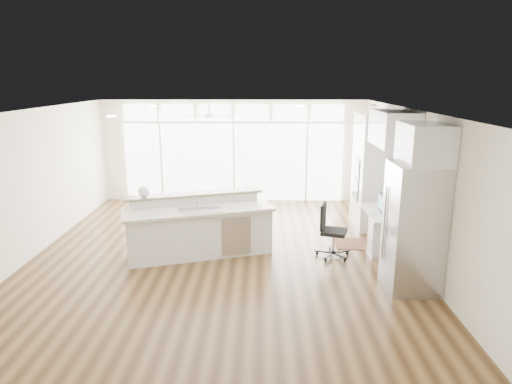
{
  "coord_description": "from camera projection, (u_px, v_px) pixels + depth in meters",
  "views": [
    {
      "loc": [
        0.77,
        -8.09,
        3.24
      ],
      "look_at": [
        0.64,
        0.6,
        1.07
      ],
      "focal_mm": 32.0,
      "sensor_mm": 36.0,
      "label": 1
    }
  ],
  "objects": [
    {
      "name": "ceiling_fan",
      "position": [
        209.0,
        111.0,
        10.77
      ],
      "size": [
        1.16,
        1.16,
        0.32
      ],
      "primitive_type": "cube",
      "color": "white",
      "rests_on": "ceiling"
    },
    {
      "name": "kitchen_island",
      "position": [
        199.0,
        227.0,
        8.49
      ],
      "size": [
        2.94,
        1.82,
        1.09
      ],
      "primitive_type": "cube",
      "rotation": [
        0.0,
        0.0,
        0.31
      ],
      "color": "silver",
      "rests_on": "floor"
    },
    {
      "name": "monitor",
      "position": [
        382.0,
        203.0,
        8.67
      ],
      "size": [
        0.07,
        0.44,
        0.36
      ],
      "primitive_type": "cube",
      "rotation": [
        0.0,
        0.0,
        0.0
      ],
      "color": "black",
      "rests_on": "desk_nook"
    },
    {
      "name": "fishbowl",
      "position": [
        144.0,
        192.0,
        8.44
      ],
      "size": [
        0.25,
        0.25,
        0.21
      ],
      "primitive_type": "sphere",
      "rotation": [
        0.0,
        0.0,
        0.19
      ],
      "color": "silver",
      "rests_on": "kitchen_island"
    },
    {
      "name": "potted_plant",
      "position": [
        375.0,
        109.0,
        9.72
      ],
      "size": [
        0.28,
        0.31,
        0.21
      ],
      "primitive_type": "imported",
      "rotation": [
        0.0,
        0.0,
        -0.13
      ],
      "color": "#29602A",
      "rests_on": "oven_cabinet"
    },
    {
      "name": "rug",
      "position": [
        358.0,
        244.0,
        9.16
      ],
      "size": [
        0.94,
        0.71,
        0.01
      ],
      "primitive_type": "cube",
      "rotation": [
        0.0,
        0.0,
        -0.06
      ],
      "color": "#3B1D12",
      "rests_on": "floor"
    },
    {
      "name": "desk_window",
      "position": [
        406.0,
        171.0,
        8.51
      ],
      "size": [
        0.04,
        0.85,
        0.85
      ],
      "primitive_type": "cube",
      "color": "silver",
      "rests_on": "wall_right"
    },
    {
      "name": "glass_wall",
      "position": [
        234.0,
        162.0,
        12.21
      ],
      "size": [
        5.8,
        0.06,
        2.08
      ],
      "primitive_type": "cube",
      "color": "white",
      "rests_on": "wall_back"
    },
    {
      "name": "oven_cabinet",
      "position": [
        371.0,
        171.0,
        10.05
      ],
      "size": [
        0.64,
        1.2,
        2.5
      ],
      "primitive_type": "cube",
      "color": "silver",
      "rests_on": "floor"
    },
    {
      "name": "wall_front",
      "position": [
        184.0,
        278.0,
        4.44
      ],
      "size": [
        7.0,
        0.04,
        2.7
      ],
      "primitive_type": "cube",
      "color": "white",
      "rests_on": "floor"
    },
    {
      "name": "wall_left",
      "position": [
        30.0,
        184.0,
        8.37
      ],
      "size": [
        0.04,
        8.0,
        2.7
      ],
      "primitive_type": "cube",
      "color": "white",
      "rests_on": "floor"
    },
    {
      "name": "upper_cabinets",
      "position": [
        394.0,
        128.0,
        8.32
      ],
      "size": [
        0.64,
        1.3,
        0.64
      ],
      "primitive_type": "cube",
      "color": "silver",
      "rests_on": "wall_right"
    },
    {
      "name": "wall_right",
      "position": [
        413.0,
        186.0,
        8.27
      ],
      "size": [
        0.04,
        8.0,
        2.7
      ],
      "primitive_type": "cube",
      "color": "white",
      "rests_on": "floor"
    },
    {
      "name": "wall_back",
      "position": [
        234.0,
        151.0,
        12.2
      ],
      "size": [
        7.0,
        0.04,
        2.7
      ],
      "primitive_type": "cube",
      "color": "white",
      "rests_on": "floor"
    },
    {
      "name": "framed_photos",
      "position": [
        396.0,
        173.0,
        9.15
      ],
      "size": [
        0.06,
        0.22,
        0.8
      ],
      "primitive_type": "cube",
      "color": "black",
      "rests_on": "wall_right"
    },
    {
      "name": "floor",
      "position": [
        222.0,
        255.0,
        8.65
      ],
      "size": [
        7.0,
        8.0,
        0.02
      ],
      "primitive_type": "cube",
      "color": "#3D2713",
      "rests_on": "ground"
    },
    {
      "name": "fridge_cabinet",
      "position": [
        425.0,
        144.0,
        6.74
      ],
      "size": [
        0.64,
        0.9,
        0.6
      ],
      "primitive_type": "cube",
      "color": "silver",
      "rests_on": "wall_right"
    },
    {
      "name": "office_chair",
      "position": [
        334.0,
        231.0,
        8.41
      ],
      "size": [
        0.63,
        0.6,
        0.99
      ],
      "primitive_type": "cube",
      "rotation": [
        0.0,
        0.0,
        -0.29
      ],
      "color": "black",
      "rests_on": "floor"
    },
    {
      "name": "recessed_lights",
      "position": [
        220.0,
        110.0,
        8.19
      ],
      "size": [
        3.4,
        3.0,
        0.02
      ],
      "primitive_type": "cube",
      "color": "#F2E5CD",
      "rests_on": "ceiling"
    },
    {
      "name": "keyboard",
      "position": [
        373.0,
        211.0,
        8.71
      ],
      "size": [
        0.15,
        0.32,
        0.02
      ],
      "primitive_type": "cube",
      "rotation": [
        0.0,
        0.0,
        -0.11
      ],
      "color": "white",
      "rests_on": "desk_nook"
    },
    {
      "name": "transom_row",
      "position": [
        233.0,
        112.0,
        11.89
      ],
      "size": [
        5.9,
        0.06,
        0.4
      ],
      "primitive_type": "cube",
      "color": "white",
      "rests_on": "wall_back"
    },
    {
      "name": "ceiling",
      "position": [
        219.0,
        110.0,
        7.99
      ],
      "size": [
        7.0,
        8.0,
        0.02
      ],
      "primitive_type": "cube",
      "color": "white",
      "rests_on": "wall_back"
    },
    {
      "name": "refrigerator",
      "position": [
        414.0,
        227.0,
        7.05
      ],
      "size": [
        0.76,
        0.9,
        2.0
      ],
      "primitive_type": "cube",
      "color": "#A8A8AD",
      "rests_on": "floor"
    },
    {
      "name": "desk_nook",
      "position": [
        384.0,
        231.0,
        8.8
      ],
      "size": [
        0.72,
        1.3,
        0.76
      ],
      "primitive_type": "cube",
      "color": "silver",
      "rests_on": "floor"
    }
  ]
}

